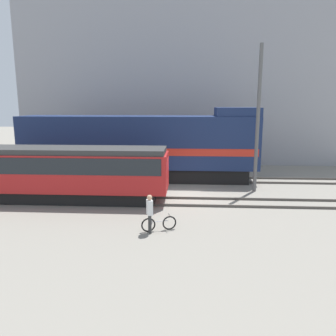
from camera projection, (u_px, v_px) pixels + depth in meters
The scene contains 9 objects.
ground_plane at pixel (185, 196), 19.90m from camera, with size 120.00×120.00×0.00m, color gray.
track_near at pixel (185, 201), 18.54m from camera, with size 60.00×1.51×0.14m.
track_far at pixel (185, 179), 24.05m from camera, with size 60.00×1.51×0.14m.
building_backdrop at pixel (187, 79), 31.75m from camera, with size 31.11×6.00×15.82m.
freight_locomotive at pixel (141, 147), 23.79m from camera, with size 16.94×3.04×5.27m.
streetcar at pixel (63, 171), 18.63m from camera, with size 11.88×2.54×3.10m.
bicycle at pixel (159, 224), 14.38m from camera, with size 1.53×0.65×0.70m.
person at pixel (150, 210), 13.99m from camera, with size 0.32×0.41×1.71m.
utility_pole_left at pixel (258, 120), 20.18m from camera, with size 0.23×0.23×9.05m.
Camera 1 is at (0.15, -19.23, 5.49)m, focal length 35.00 mm.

